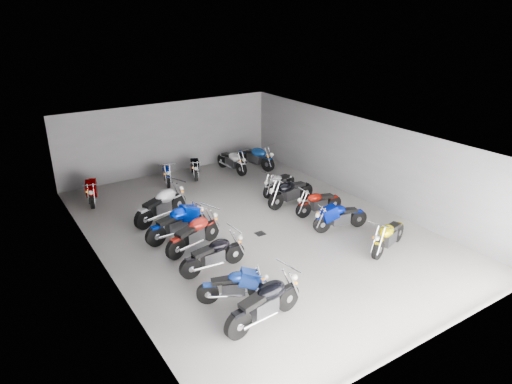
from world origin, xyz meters
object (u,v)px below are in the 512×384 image
Objects in this scene: motorcycle_back_a at (92,189)px; motorcycle_back_c at (167,173)px; motorcycle_right_b at (388,236)px; motorcycle_back_e at (232,161)px; motorcycle_right_c at (340,217)px; motorcycle_right_f at (279,183)px; motorcycle_left_f at (162,205)px; drain_grate at (260,234)px; motorcycle_right_d at (318,202)px; motorcycle_back_f at (255,157)px; motorcycle_back_d at (194,167)px; motorcycle_left_a at (265,303)px; motorcycle_left_c at (214,255)px; motorcycle_left_e at (177,223)px; motorcycle_left_d at (194,234)px; motorcycle_left_b at (234,286)px; motorcycle_right_e at (290,192)px.

motorcycle_back_c is at bearing -156.96° from motorcycle_back_a.
motorcycle_right_b is 9.02m from motorcycle_back_e.
motorcycle_right_c reaches higher than motorcycle_right_f.
motorcycle_back_c is at bearing 132.79° from motorcycle_left_f.
motorcycle_back_e is (-0.23, 3.38, 0.05)m from motorcycle_right_f.
drain_grate is 0.16× the size of motorcycle_right_d.
motorcycle_back_a is at bearing -18.12° from motorcycle_back_f.
motorcycle_left_a is at bearing 93.84° from motorcycle_back_d.
drain_grate is 0.15× the size of motorcycle_left_c.
motorcycle_left_e is 6.71m from motorcycle_back_e.
motorcycle_left_c is 1.11× the size of motorcycle_back_c.
motorcycle_left_a is 9.92m from motorcycle_back_a.
motorcycle_left_f is (0.13, 6.74, 0.02)m from motorcycle_left_a.
motorcycle_left_d is 1.13× the size of motorcycle_back_c.
motorcycle_back_d is (3.26, 9.09, 0.00)m from motorcycle_left_b.
motorcycle_left_e is 1.19× the size of motorcycle_right_f.
motorcycle_left_a is at bearing 81.29° from motorcycle_right_b.
motorcycle_right_e reaches higher than motorcycle_right_b.
motorcycle_right_d is (2.65, 0.16, 0.46)m from drain_grate.
motorcycle_left_e is 1.13× the size of motorcycle_right_c.
motorcycle_back_a is (-1.32, 8.65, 0.05)m from motorcycle_left_b.
motorcycle_right_e is 7.69m from motorcycle_back_a.
motorcycle_back_a is at bearing 123.93° from drain_grate.
motorcycle_left_f is 3.77m from motorcycle_back_c.
motorcycle_right_c is 7.08m from motorcycle_back_f.
motorcycle_left_e reaches higher than motorcycle_right_b.
motorcycle_left_c is 0.93× the size of motorcycle_left_f.
motorcycle_left_b is 0.88× the size of motorcycle_right_b.
motorcycle_left_d is 6.70m from motorcycle_back_d.
motorcycle_left_e reaches higher than motorcycle_back_d.
motorcycle_left_d is 4.95m from motorcycle_right_c.
motorcycle_right_b is at bearing 90.89° from motorcycle_left_a.
motorcycle_left_e reaches higher than motorcycle_right_e.
motorcycle_left_a reaches higher than motorcycle_back_e.
motorcycle_back_a reaches higher than motorcycle_back_d.
motorcycle_left_b is 0.85× the size of motorcycle_left_c.
motorcycle_left_b is at bearing 124.22° from motorcycle_right_d.
motorcycle_left_e reaches higher than motorcycle_left_d.
motorcycle_back_a is 7.49m from motorcycle_back_f.
motorcycle_left_c is at bearing 95.23° from motorcycle_back_c.
motorcycle_back_a is (-1.48, 9.81, -0.04)m from motorcycle_left_a.
motorcycle_left_d is 1.07× the size of motorcycle_right_c.
motorcycle_left_f reaches higher than motorcycle_back_d.
motorcycle_left_c is at bearing 102.80° from motorcycle_right_c.
motorcycle_back_e reaches higher than motorcycle_back_c.
motorcycle_right_e is at bearing 154.74° from motorcycle_left_b.
motorcycle_right_b reaches higher than motorcycle_right_f.
motorcycle_right_c is (-0.29, 1.88, -0.02)m from motorcycle_right_b.
motorcycle_right_c is 7.73m from motorcycle_back_d.
motorcycle_back_d is at bearing 154.74° from motorcycle_left_a.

